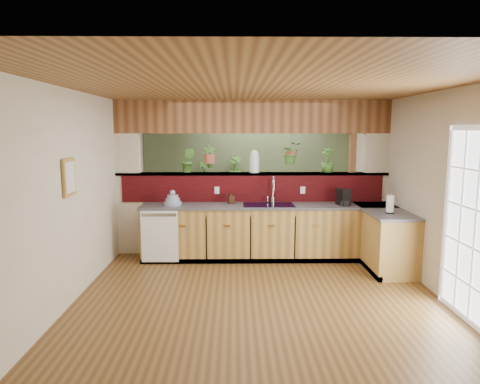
{
  "coord_description": "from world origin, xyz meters",
  "views": [
    {
      "loc": [
        -0.3,
        -5.88,
        2.11
      ],
      "look_at": [
        -0.22,
        0.7,
        1.15
      ],
      "focal_mm": 32.0,
      "sensor_mm": 36.0,
      "label": 1
    }
  ],
  "objects_px": {
    "soap_dispenser": "(231,198)",
    "coffee_maker": "(343,198)",
    "shelving_console": "(220,205)",
    "paper_towel": "(390,205)",
    "glass_jar": "(254,161)",
    "faucet": "(273,189)",
    "dish_stack": "(173,201)"
  },
  "relations": [
    {
      "from": "dish_stack",
      "to": "shelving_console",
      "type": "bearing_deg",
      "value": 73.36
    },
    {
      "from": "soap_dispenser",
      "to": "shelving_console",
      "type": "xyz_separation_m",
      "value": [
        -0.26,
        2.18,
        -0.5
      ]
    },
    {
      "from": "dish_stack",
      "to": "coffee_maker",
      "type": "relative_size",
      "value": 1.05
    },
    {
      "from": "coffee_maker",
      "to": "paper_towel",
      "type": "bearing_deg",
      "value": -69.2
    },
    {
      "from": "glass_jar",
      "to": "faucet",
      "type": "bearing_deg",
      "value": -36.02
    },
    {
      "from": "dish_stack",
      "to": "shelving_console",
      "type": "xyz_separation_m",
      "value": [
        0.69,
        2.3,
        -0.48
      ]
    },
    {
      "from": "coffee_maker",
      "to": "shelving_console",
      "type": "distance_m",
      "value": 3.17
    },
    {
      "from": "dish_stack",
      "to": "glass_jar",
      "type": "height_order",
      "value": "glass_jar"
    },
    {
      "from": "faucet",
      "to": "soap_dispenser",
      "type": "xyz_separation_m",
      "value": [
        -0.69,
        -0.06,
        -0.14
      ]
    },
    {
      "from": "faucet",
      "to": "dish_stack",
      "type": "height_order",
      "value": "faucet"
    },
    {
      "from": "faucet",
      "to": "soap_dispenser",
      "type": "distance_m",
      "value": 0.71
    },
    {
      "from": "coffee_maker",
      "to": "dish_stack",
      "type": "bearing_deg",
      "value": 162.57
    },
    {
      "from": "soap_dispenser",
      "to": "coffee_maker",
      "type": "xyz_separation_m",
      "value": [
        1.81,
        -0.16,
        0.02
      ]
    },
    {
      "from": "coffee_maker",
      "to": "glass_jar",
      "type": "xyz_separation_m",
      "value": [
        -1.42,
        0.44,
        0.55
      ]
    },
    {
      "from": "faucet",
      "to": "dish_stack",
      "type": "relative_size",
      "value": 1.59
    },
    {
      "from": "dish_stack",
      "to": "glass_jar",
      "type": "bearing_deg",
      "value": 16.83
    },
    {
      "from": "soap_dispenser",
      "to": "shelving_console",
      "type": "distance_m",
      "value": 2.25
    },
    {
      "from": "soap_dispenser",
      "to": "glass_jar",
      "type": "bearing_deg",
      "value": 35.68
    },
    {
      "from": "faucet",
      "to": "shelving_console",
      "type": "bearing_deg",
      "value": 114.09
    },
    {
      "from": "paper_towel",
      "to": "shelving_console",
      "type": "distance_m",
      "value": 4.01
    },
    {
      "from": "paper_towel",
      "to": "shelving_console",
      "type": "height_order",
      "value": "paper_towel"
    },
    {
      "from": "dish_stack",
      "to": "soap_dispenser",
      "type": "xyz_separation_m",
      "value": [
        0.95,
        0.12,
        0.03
      ]
    },
    {
      "from": "dish_stack",
      "to": "soap_dispenser",
      "type": "bearing_deg",
      "value": 7.49
    },
    {
      "from": "paper_towel",
      "to": "faucet",
      "type": "bearing_deg",
      "value": 151.22
    },
    {
      "from": "soap_dispenser",
      "to": "shelving_console",
      "type": "relative_size",
      "value": 0.13
    },
    {
      "from": "dish_stack",
      "to": "paper_towel",
      "type": "bearing_deg",
      "value": -12.29
    },
    {
      "from": "glass_jar",
      "to": "coffee_maker",
      "type": "bearing_deg",
      "value": -17.3
    },
    {
      "from": "faucet",
      "to": "coffee_maker",
      "type": "relative_size",
      "value": 1.67
    },
    {
      "from": "soap_dispenser",
      "to": "glass_jar",
      "type": "height_order",
      "value": "glass_jar"
    },
    {
      "from": "dish_stack",
      "to": "soap_dispenser",
      "type": "relative_size",
      "value": 1.36
    },
    {
      "from": "faucet",
      "to": "dish_stack",
      "type": "distance_m",
      "value": 1.65
    },
    {
      "from": "coffee_maker",
      "to": "paper_towel",
      "type": "height_order",
      "value": "paper_towel"
    }
  ]
}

